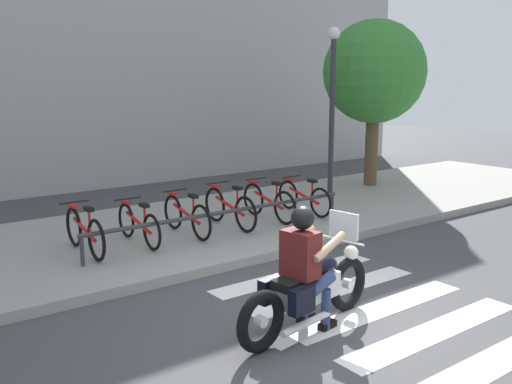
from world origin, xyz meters
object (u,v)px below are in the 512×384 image
object	(u,v)px
bicycle_2	(186,216)
tree_near_rack	(374,73)
bicycle_0	(84,232)
bicycle_4	(268,202)
bike_rack	(226,213)
bicycle_1	(138,224)
bicycle_3	(230,208)
bicycle_5	(304,197)
rider	(305,260)
motorcycle	(309,290)
street_lamp	(332,97)

from	to	relation	value
bicycle_2	tree_near_rack	xyz separation A→B (m)	(6.16, 1.34, 2.47)
bicycle_0	bicycle_4	distance (m)	3.60
bicycle_0	bike_rack	xyz separation A→B (m)	(2.25, -0.55, 0.07)
bicycle_1	bicycle_4	distance (m)	2.70
bicycle_3	bicycle_5	world-z (taller)	bicycle_3
rider	bicycle_0	size ratio (longest dim) A/B	0.91
bicycle_2	bicycle_4	bearing A→B (deg)	-0.01
rider	bicycle_1	size ratio (longest dim) A/B	0.94
motorcycle	bicycle_3	xyz separation A→B (m)	(1.54, 3.84, 0.04)
bicycle_1	bicycle_2	xyz separation A→B (m)	(0.90, -0.00, 0.01)
motorcycle	tree_near_rack	size ratio (longest dim) A/B	0.52
tree_near_rack	bicycle_5	bearing A→B (deg)	-158.88
rider	bicycle_3	distance (m)	4.18
bike_rack	tree_near_rack	world-z (taller)	tree_near_rack
bicycle_3	bicycle_1	bearing A→B (deg)	179.96
bicycle_4	bicycle_5	distance (m)	0.90
bicycle_1	bicycle_4	xyz separation A→B (m)	(2.70, -0.00, 0.02)
bicycle_3	bike_rack	world-z (taller)	bicycle_3
bicycle_3	bike_rack	xyz separation A→B (m)	(-0.45, -0.55, 0.07)
motorcycle	bicycle_4	xyz separation A→B (m)	(2.43, 3.84, 0.03)
rider	bike_rack	size ratio (longest dim) A/B	0.29
rider	street_lamp	world-z (taller)	street_lamp
street_lamp	bicycle_3	bearing A→B (deg)	-164.77
bicycle_1	tree_near_rack	world-z (taller)	tree_near_rack
bicycle_2	street_lamp	world-z (taller)	street_lamp
bicycle_1	bicycle_2	bearing A→B (deg)	-0.05
tree_near_rack	bike_rack	bearing A→B (deg)	-161.67
bicycle_0	bicycle_1	size ratio (longest dim) A/B	1.03
motorcycle	tree_near_rack	distance (m)	8.90
motorcycle	bicycle_5	world-z (taller)	motorcycle
motorcycle	bicycle_1	bearing A→B (deg)	93.93
tree_near_rack	motorcycle	bearing A→B (deg)	-142.72
motorcycle	bicycle_3	bearing A→B (deg)	68.19
bicycle_3	street_lamp	world-z (taller)	street_lamp
bicycle_3	bicycle_2	bearing A→B (deg)	179.97
bicycle_2	street_lamp	bearing A→B (deg)	12.18
rider	bicycle_3	xyz separation A→B (m)	(1.61, 3.85, -0.33)
motorcycle	bicycle_2	bearing A→B (deg)	80.59
bicycle_2	tree_near_rack	world-z (taller)	tree_near_rack
bike_rack	bicycle_3	bearing A→B (deg)	50.91
motorcycle	tree_near_rack	world-z (taller)	tree_near_rack
bicycle_1	street_lamp	xyz separation A→B (m)	(5.25, 0.94, 1.93)
rider	bicycle_0	xyz separation A→B (m)	(-1.09, 3.85, -0.33)
tree_near_rack	bicycle_3	bearing A→B (deg)	-165.73
bicycle_0	bicycle_1	bearing A→B (deg)	0.07
bicycle_2	bicycle_3	xyz separation A→B (m)	(0.90, -0.00, 0.01)
rider	bicycle_3	size ratio (longest dim) A/B	0.88
bicycle_3	tree_near_rack	distance (m)	5.96
bicycle_0	street_lamp	xyz separation A→B (m)	(6.15, 0.94, 1.91)
rider	bicycle_4	xyz separation A→B (m)	(2.51, 3.85, -0.34)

